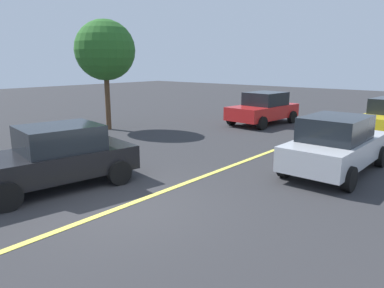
# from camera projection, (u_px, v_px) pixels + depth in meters

# --- Properties ---
(ground_plane) EXTENTS (80.00, 80.00, 0.00)m
(ground_plane) POSITION_uv_depth(u_px,v_px,m) (121.00, 208.00, 7.95)
(ground_plane) COLOR #2D2D30
(lane_marking_centre) EXTENTS (28.00, 0.16, 0.01)m
(lane_marking_centre) POSITION_uv_depth(u_px,v_px,m) (206.00, 176.00, 10.17)
(lane_marking_centre) COLOR #E0D14C
(car_black_crossing) EXTENTS (4.21, 2.55, 1.58)m
(car_black_crossing) POSITION_uv_depth(u_px,v_px,m) (55.00, 156.00, 9.16)
(car_black_crossing) COLOR black
(car_black_crossing) RESTS_ON ground_plane
(car_silver_near_curb) EXTENTS (4.27, 1.97, 1.66)m
(car_silver_near_curb) POSITION_uv_depth(u_px,v_px,m) (336.00, 144.00, 10.36)
(car_silver_near_curb) COLOR #B7BABF
(car_silver_near_curb) RESTS_ON ground_plane
(car_red_approaching) EXTENTS (4.20, 2.32, 1.63)m
(car_red_approaching) POSITION_uv_depth(u_px,v_px,m) (263.00, 108.00, 18.60)
(car_red_approaching) COLOR red
(car_red_approaching) RESTS_ON ground_plane
(tree_centre_verge) EXTENTS (2.74, 2.74, 5.05)m
(tree_centre_verge) POSITION_uv_depth(u_px,v_px,m) (105.00, 50.00, 16.47)
(tree_centre_verge) COLOR #513823
(tree_centre_verge) RESTS_ON ground_plane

